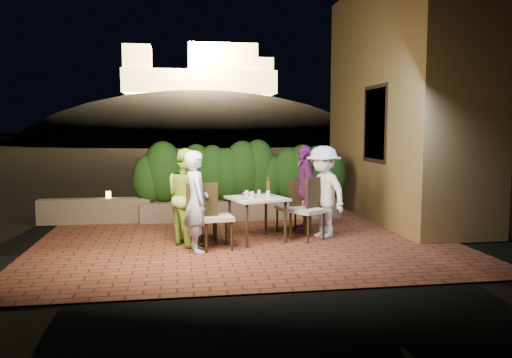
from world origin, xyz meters
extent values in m
plane|color=black|center=(0.00, 0.00, -0.02)|extent=(400.00, 400.00, 0.00)
cube|color=brown|center=(0.00, 0.50, -0.07)|extent=(7.00, 6.00, 0.15)
cube|color=olive|center=(3.60, 2.00, 2.50)|extent=(1.60, 5.00, 5.00)
cube|color=black|center=(2.82, 1.50, 2.00)|extent=(0.08, 1.00, 1.40)
cube|color=black|center=(2.81, 1.50, 2.00)|extent=(0.06, 1.15, 1.55)
cube|color=brown|center=(0.20, 2.30, 0.20)|extent=(4.20, 0.55, 0.40)
cube|color=brown|center=(-2.80, 2.30, 0.25)|extent=(2.20, 0.30, 0.50)
ellipsoid|color=black|center=(2.00, 60.00, -4.00)|extent=(52.00, 40.00, 22.00)
cylinder|color=white|center=(-0.05, -0.12, 0.76)|extent=(0.23, 0.23, 0.01)
cylinder|color=white|center=(-0.13, 0.36, 0.76)|extent=(0.22, 0.22, 0.01)
cylinder|color=white|center=(0.49, 0.06, 0.76)|extent=(0.24, 0.24, 0.01)
cylinder|color=white|center=(0.35, 0.46, 0.76)|extent=(0.22, 0.22, 0.01)
cylinder|color=white|center=(0.16, 0.19, 0.76)|extent=(0.24, 0.24, 0.01)
cylinder|color=white|center=(0.35, -0.05, 0.76)|extent=(0.20, 0.20, 0.01)
cylinder|color=silver|center=(0.08, 0.04, 0.81)|extent=(0.07, 0.07, 0.12)
cylinder|color=silver|center=(0.02, 0.30, 0.80)|extent=(0.06, 0.06, 0.11)
cylinder|color=silver|center=(0.37, 0.15, 0.81)|extent=(0.07, 0.07, 0.11)
cylinder|color=silver|center=(0.25, 0.39, 0.80)|extent=(0.06, 0.06, 0.10)
imported|color=white|center=(0.07, 0.45, 0.77)|extent=(0.23, 0.23, 0.04)
imported|color=silver|center=(-0.86, -0.40, 0.79)|extent=(0.46, 0.63, 1.57)
imported|color=#A1D041|center=(-0.99, 0.13, 0.79)|extent=(0.90, 0.97, 1.59)
imported|color=white|center=(1.37, 0.31, 0.80)|extent=(0.97, 1.19, 1.61)
imported|color=#6E256F|center=(1.18, 0.83, 0.80)|extent=(0.39, 0.94, 1.60)
cylinder|color=orange|center=(-2.53, 2.30, 0.57)|extent=(0.10, 0.10, 0.14)
camera|label=1|loc=(-1.14, -8.05, 1.91)|focal=35.00mm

